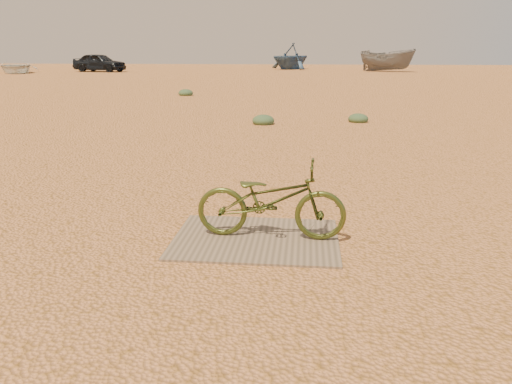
# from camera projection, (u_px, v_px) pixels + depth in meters

# --- Properties ---
(ground) EXTENTS (120.00, 120.00, 0.00)m
(ground) POSITION_uv_depth(u_px,v_px,m) (281.00, 228.00, 5.43)
(ground) COLOR #E48C5A
(ground) RESTS_ON ground
(plywood_board) EXTENTS (1.67, 1.27, 0.02)m
(plywood_board) POSITION_uv_depth(u_px,v_px,m) (256.00, 239.00, 5.09)
(plywood_board) COLOR #806853
(plywood_board) RESTS_ON ground
(bicycle) EXTENTS (1.52, 0.57, 0.79)m
(bicycle) POSITION_uv_depth(u_px,v_px,m) (271.00, 200.00, 5.00)
(bicycle) COLOR #3F4A1C
(bicycle) RESTS_ON plywood_board
(car) EXTENTS (4.79, 2.75, 1.53)m
(car) POSITION_uv_depth(u_px,v_px,m) (99.00, 62.00, 42.39)
(car) COLOR black
(car) RESTS_ON ground
(boat_near_left) EXTENTS (5.35, 5.90, 1.00)m
(boat_near_left) POSITION_uv_depth(u_px,v_px,m) (15.00, 67.00, 39.95)
(boat_near_left) COLOR silver
(boat_near_left) RESTS_ON ground
(boat_far_left) EXTENTS (6.06, 6.12, 2.44)m
(boat_far_left) POSITION_uv_depth(u_px,v_px,m) (291.00, 56.00, 47.39)
(boat_far_left) COLOR #375479
(boat_far_left) RESTS_ON ground
(boat_mid_right) EXTENTS (5.16, 4.08, 1.90)m
(boat_mid_right) POSITION_uv_depth(u_px,v_px,m) (387.00, 60.00, 42.61)
(boat_mid_right) COLOR slate
(boat_mid_right) RESTS_ON ground
(kale_a) EXTENTS (0.57, 0.57, 0.31)m
(kale_a) POSITION_uv_depth(u_px,v_px,m) (263.00, 124.00, 12.92)
(kale_a) COLOR #475E3F
(kale_a) RESTS_ON ground
(kale_b) EXTENTS (0.53, 0.53, 0.29)m
(kale_b) POSITION_uv_depth(u_px,v_px,m) (358.00, 122.00, 13.29)
(kale_b) COLOR #475E3F
(kale_b) RESTS_ON ground
(kale_c) EXTENTS (0.61, 0.61, 0.33)m
(kale_c) POSITION_uv_depth(u_px,v_px,m) (186.00, 95.00, 20.88)
(kale_c) COLOR #475E3F
(kale_c) RESTS_ON ground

